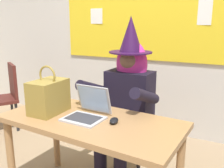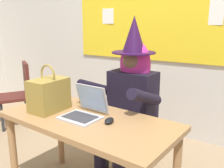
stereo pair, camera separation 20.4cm
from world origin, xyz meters
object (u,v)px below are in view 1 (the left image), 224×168
computer_mouse (114,121)px  person_costumed (127,91)px  laptop (87,111)px  chair_at_desk (132,116)px  chair_spare_by_window (5,94)px  handbag (49,96)px  desk_main (91,131)px

computer_mouse → person_costumed: bearing=89.7°
laptop → computer_mouse: size_ratio=2.91×
chair_at_desk → chair_spare_by_window: bearing=-93.0°
computer_mouse → handbag: size_ratio=0.28×
laptop → chair_spare_by_window: bearing=160.5°
laptop → chair_at_desk: bearing=85.7°
person_costumed → chair_spare_by_window: bearing=-93.0°
chair_at_desk → computer_mouse: 0.72m
computer_mouse → laptop: bearing=164.4°
person_costumed → chair_at_desk: bearing=-177.9°
chair_at_desk → laptop: laptop is taller
laptop → chair_spare_by_window: laptop is taller
desk_main → handbag: handbag is taller
chair_at_desk → laptop: bearing=-8.4°
person_costumed → handbag: (-0.41, -0.59, 0.05)m
desk_main → computer_mouse: computer_mouse is taller
computer_mouse → handbag: 0.57m
chair_at_desk → person_costumed: bearing=-1.7°
computer_mouse → chair_spare_by_window: bearing=145.2°
laptop → chair_spare_by_window: size_ratio=0.34×
chair_spare_by_window → desk_main: bearing=99.4°
laptop → handbag: size_ratio=0.80×
person_costumed → handbag: bearing=-32.4°
person_costumed → handbag: person_costumed is taller
chair_at_desk → person_costumed: person_costumed is taller
handbag → desk_main: bearing=4.5°
desk_main → chair_spare_by_window: 1.95m
chair_spare_by_window → laptop: bearing=99.4°
laptop → handbag: (-0.33, -0.04, 0.08)m
chair_at_desk → laptop: 0.72m
laptop → handbag: bearing=-169.4°
computer_mouse → chair_at_desk: bearing=87.1°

